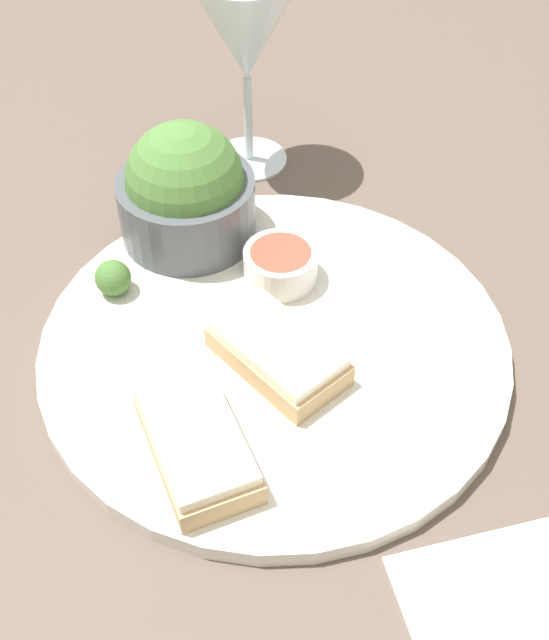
# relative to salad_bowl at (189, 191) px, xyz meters

# --- Properties ---
(ground_plane) EXTENTS (4.00, 4.00, 0.00)m
(ground_plane) POSITION_rel_salad_bowl_xyz_m (-0.14, 0.00, -0.06)
(ground_plane) COLOR brown
(dinner_plate) EXTENTS (0.34, 0.34, 0.01)m
(dinner_plate) POSITION_rel_salad_bowl_xyz_m (-0.14, 0.00, -0.05)
(dinner_plate) COLOR silver
(dinner_plate) RESTS_ON ground_plane
(salad_bowl) EXTENTS (0.11, 0.11, 0.10)m
(salad_bowl) POSITION_rel_salad_bowl_xyz_m (0.00, 0.00, 0.00)
(salad_bowl) COLOR #4C5156
(salad_bowl) RESTS_ON dinner_plate
(sauce_ramekin) EXTENTS (0.06, 0.06, 0.03)m
(sauce_ramekin) POSITION_rel_salad_bowl_xyz_m (-0.09, -0.03, -0.03)
(sauce_ramekin) COLOR white
(sauce_ramekin) RESTS_ON dinner_plate
(cheese_toast_near) EXTENTS (0.11, 0.07, 0.03)m
(cheese_toast_near) POSITION_rel_salad_bowl_xyz_m (-0.16, 0.01, -0.03)
(cheese_toast_near) COLOR tan
(cheese_toast_near) RESTS_ON dinner_plate
(cheese_toast_far) EXTENTS (0.11, 0.07, 0.03)m
(cheese_toast_far) POSITION_rel_salad_bowl_xyz_m (-0.20, 0.10, -0.03)
(cheese_toast_far) COLOR tan
(cheese_toast_far) RESTS_ON dinner_plate
(wine_glass) EXTENTS (0.09, 0.09, 0.18)m
(wine_glass) POSITION_rel_salad_bowl_xyz_m (0.08, -0.10, 0.07)
(wine_glass) COLOR silver
(wine_glass) RESTS_ON ground_plane
(garnish) EXTENTS (0.03, 0.03, 0.03)m
(garnish) POSITION_rel_salad_bowl_xyz_m (-0.03, 0.08, -0.03)
(garnish) COLOR #477533
(garnish) RESTS_ON dinner_plate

